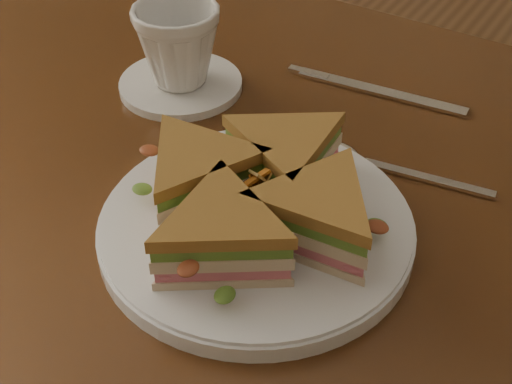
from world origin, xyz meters
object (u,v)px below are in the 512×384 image
at_px(sandwich_wedges, 256,196).
at_px(knife, 368,89).
at_px(table, 263,253).
at_px(spoon, 358,159).
at_px(saucer, 181,84).
at_px(coffee_cup, 178,45).
at_px(plate, 256,228).

distance_m(sandwich_wedges, knife, 0.28).
bearing_deg(table, spoon, 49.46).
bearing_deg(saucer, knife, 30.60).
distance_m(knife, coffee_cup, 0.22).
bearing_deg(table, sandwich_wedges, -63.22).
xyz_separation_m(sandwich_wedges, saucer, (-0.21, 0.16, -0.04)).
xyz_separation_m(sandwich_wedges, coffee_cup, (-0.21, 0.16, 0.01)).
bearing_deg(plate, sandwich_wedges, -90.00).
relative_size(plate, saucer, 1.97).
distance_m(spoon, coffee_cup, 0.24).
distance_m(plate, knife, 0.27).
bearing_deg(saucer, spoon, -4.59).
relative_size(saucer, coffee_cup, 1.45).
relative_size(sandwich_wedges, spoon, 1.39).
xyz_separation_m(saucer, coffee_cup, (0.00, 0.00, 0.05)).
bearing_deg(spoon, sandwich_wedges, -110.13).
bearing_deg(sandwich_wedges, plate, 90.00).
xyz_separation_m(sandwich_wedges, spoon, (0.03, 0.14, -0.04)).
xyz_separation_m(spoon, knife, (-0.05, 0.13, -0.00)).
relative_size(spoon, saucer, 1.29).
distance_m(table, sandwich_wedges, 0.16).
relative_size(sandwich_wedges, coffee_cup, 2.61).
xyz_separation_m(plate, knife, (-0.02, 0.27, -0.01)).
height_order(plate, knife, plate).
bearing_deg(coffee_cup, saucer, 0.00).
bearing_deg(knife, coffee_cup, -155.10).
height_order(plate, sandwich_wedges, sandwich_wedges).
height_order(spoon, saucer, same).
bearing_deg(saucer, table, -29.09).
relative_size(plate, sandwich_wedges, 1.10).
xyz_separation_m(plate, spoon, (0.03, 0.14, -0.00)).
bearing_deg(knife, plate, -91.94).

